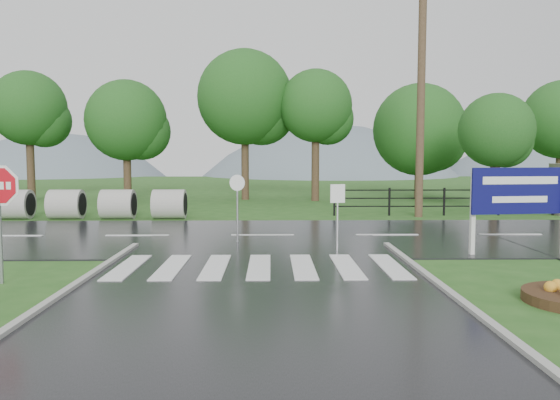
{
  "coord_description": "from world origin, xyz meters",
  "views": [
    {
      "loc": [
        0.26,
        -7.31,
        2.59
      ],
      "look_at": [
        0.49,
        6.0,
        1.5
      ],
      "focal_mm": 35.0,
      "sensor_mm": 36.0,
      "label": 1
    }
  ],
  "objects": [
    {
      "name": "ground",
      "position": [
        0.0,
        0.0,
        0.0
      ],
      "size": [
        120.0,
        120.0,
        0.0
      ],
      "primitive_type": "plane",
      "color": "#27561C",
      "rests_on": "ground"
    },
    {
      "name": "main_road",
      "position": [
        0.0,
        10.0,
        0.0
      ],
      "size": [
        90.0,
        8.0,
        0.04
      ],
      "primitive_type": "cube",
      "color": "black",
      "rests_on": "ground"
    },
    {
      "name": "crosswalk",
      "position": [
        0.0,
        5.0,
        0.06
      ],
      "size": [
        6.5,
        2.8,
        0.02
      ],
      "color": "silver",
      "rests_on": "ground"
    },
    {
      "name": "fence_west",
      "position": [
        7.75,
        16.0,
        0.72
      ],
      "size": [
        9.58,
        0.08,
        1.2
      ],
      "color": "black",
      "rests_on": "ground"
    },
    {
      "name": "hills",
      "position": [
        3.49,
        65.0,
        -15.54
      ],
      "size": [
        102.0,
        48.0,
        48.0
      ],
      "color": "slate",
      "rests_on": "ground"
    },
    {
      "name": "treeline",
      "position": [
        1.0,
        24.0,
        0.0
      ],
      "size": [
        83.2,
        5.2,
        10.0
      ],
      "color": "#194D18",
      "rests_on": "ground"
    },
    {
      "name": "culvert_pipes",
      "position": [
        -10.19,
        15.0,
        0.6
      ],
      "size": [
        13.9,
        1.2,
        1.2
      ],
      "color": "#9E9B93",
      "rests_on": "ground"
    },
    {
      "name": "estate_billboard",
      "position": [
        6.66,
        6.54,
        1.57
      ],
      "size": [
        2.59,
        0.39,
        2.28
      ],
      "color": "silver",
      "rests_on": "ground"
    },
    {
      "name": "reg_sign_small",
      "position": [
        2.05,
        7.14,
        1.32
      ],
      "size": [
        0.4,
        0.1,
        1.83
      ],
      "color": "#939399",
      "rests_on": "ground"
    },
    {
      "name": "reg_sign_round",
      "position": [
        -0.72,
        8.63,
        1.3
      ],
      "size": [
        0.46,
        0.16,
        2.03
      ],
      "color": "#939399",
      "rests_on": "ground"
    },
    {
      "name": "utility_pole_east",
      "position": [
        6.51,
        15.5,
        5.03
      ],
      "size": [
        1.76,
        0.33,
        9.89
      ],
      "color": "#473523",
      "rests_on": "ground"
    },
    {
      "name": "entrance_tree_left",
      "position": [
        10.54,
        17.5,
        3.71
      ],
      "size": [
        3.36,
        3.36,
        5.42
      ],
      "color": "#3D2B1C",
      "rests_on": "ground"
    }
  ]
}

